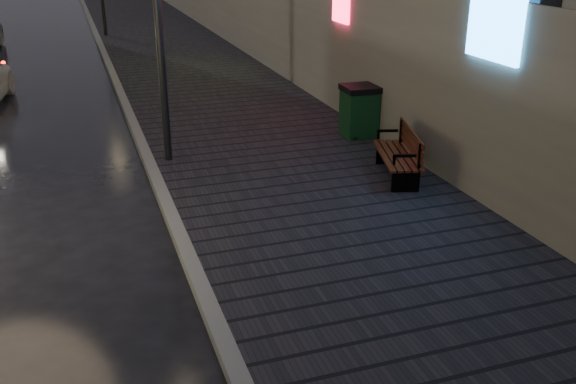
# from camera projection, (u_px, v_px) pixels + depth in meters

# --- Properties ---
(sidewalk) EXTENTS (4.60, 58.00, 0.15)m
(sidewalk) POSITION_uv_depth(u_px,v_px,m) (161.00, 38.00, 25.67)
(sidewalk) COLOR black
(sidewalk) RESTS_ON ground
(curb) EXTENTS (0.20, 58.00, 0.15)m
(curb) POSITION_uv_depth(u_px,v_px,m) (99.00, 41.00, 24.96)
(curb) COLOR slate
(curb) RESTS_ON ground
(bench) EXTENTS (0.99, 1.73, 0.84)m
(bench) POSITION_uv_depth(u_px,v_px,m) (401.00, 154.00, 10.90)
(bench) COLOR black
(bench) RESTS_ON sidewalk
(trash_bin) EXTENTS (0.70, 0.70, 1.05)m
(trash_bin) POSITION_uv_depth(u_px,v_px,m) (359.00, 111.00, 13.06)
(trash_bin) COLOR black
(trash_bin) RESTS_ON sidewalk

